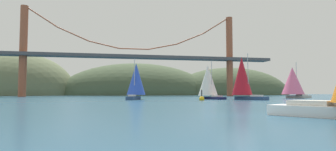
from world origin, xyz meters
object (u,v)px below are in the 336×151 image
(channel_buoy, at_px, (202,99))
(sailboat_crimson_sail, at_px, (243,77))
(sailboat_white_mainsail, at_px, (208,81))
(sailboat_blue_spinnaker, at_px, (136,80))
(sailboat_pink_spinnaker, at_px, (293,82))

(channel_buoy, bearing_deg, sailboat_crimson_sail, 17.23)
(sailboat_crimson_sail, bearing_deg, sailboat_white_mainsail, 130.24)
(sailboat_white_mainsail, bearing_deg, channel_buoy, -116.69)
(sailboat_white_mainsail, bearing_deg, sailboat_crimson_sail, -49.76)
(sailboat_white_mainsail, xyz_separation_m, sailboat_blue_spinnaker, (-17.67, -0.73, 0.03))
(sailboat_crimson_sail, height_order, channel_buoy, sailboat_crimson_sail)
(sailboat_pink_spinnaker, relative_size, sailboat_crimson_sail, 1.00)
(sailboat_white_mainsail, relative_size, sailboat_blue_spinnaker, 1.00)
(sailboat_pink_spinnaker, distance_m, channel_buoy, 34.36)
(sailboat_white_mainsail, height_order, channel_buoy, sailboat_white_mainsail)
(sailboat_blue_spinnaker, bearing_deg, sailboat_pink_spinnaker, 5.98)
(sailboat_pink_spinnaker, bearing_deg, sailboat_crimson_sail, -152.55)
(sailboat_blue_spinnaker, height_order, sailboat_crimson_sail, sailboat_crimson_sail)
(sailboat_crimson_sail, relative_size, channel_buoy, 3.92)
(channel_buoy, bearing_deg, sailboat_blue_spinnaker, 143.47)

